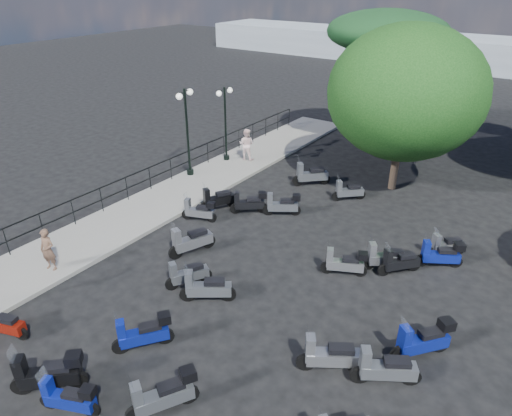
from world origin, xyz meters
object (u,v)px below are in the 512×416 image
Objects in this scene: scooter_8 at (187,274)px; scooter_26 at (440,255)px; scooter_5 at (282,205)px; scooter_9 at (206,288)px; scooter_14 at (385,258)px; scooter_21 at (399,262)px; woman at (48,250)px; scooter_3 at (199,211)px; lamp_post_1 at (187,127)px; scooter_25 at (423,341)px; lamp_post_2 at (225,119)px; scooter_1 at (49,374)px; scooter_16 at (348,191)px; scooter_22 at (446,246)px; scooter_0 at (1,323)px; scooter_20 at (330,356)px; scooter_4 at (218,200)px; scooter_13 at (143,334)px; scooter_10 at (249,203)px; pine_2 at (387,32)px; scooter_2 at (191,241)px; broadleaf_tree at (406,93)px; scooter_12 at (69,398)px; scooter_19 at (385,369)px; scooter_7 at (163,395)px; scooter_11 at (311,175)px; pedestrian_far at (246,144)px.

scooter_26 is (6.44, 5.88, 0.05)m from scooter_8.
scooter_9 reaches higher than scooter_5.
scooter_14 is 1.09× the size of scooter_21.
woman is 5.69m from scooter_9.
scooter_14 is (7.55, 1.09, 0.01)m from scooter_3.
lamp_post_1 is 14.48m from scooter_25.
lamp_post_2 is 2.66× the size of scooter_1.
scooter_8 is 1.15× the size of scooter_16.
scooter_3 is at bearing 60.97° from scooter_22.
lamp_post_2 is at bearing 30.11° from scooter_14.
scooter_0 is 0.97× the size of scooter_20.
scooter_13 is (3.62, -7.54, 0.04)m from scooter_4.
scooter_10 is 12.34m from pine_2.
scooter_26 is (7.67, 4.37, -0.03)m from scooter_2.
scooter_13 is (6.77, -12.11, -1.87)m from lamp_post_2.
scooter_14 is 2.54m from scooter_22.
woman is at bearing 70.25° from scooter_2.
broadleaf_tree is at bearing -27.81° from scooter_21.
lamp_post_1 is 12.65m from scooter_22.
scooter_3 is at bearing -0.21° from scooter_12.
scooter_19 is at bearing -124.76° from scooter_9.
scooter_7 is at bearing 109.26° from scooter_20.
scooter_19 is at bearing -70.60° from broadleaf_tree.
scooter_11 is at bearing -93.73° from pine_2.
scooter_1 is (2.85, -0.34, 0.12)m from scooter_0.
scooter_22 is at bearing -29.60° from scooter_19.
scooter_22 is (1.50, 2.05, -0.04)m from scooter_14.
broadleaf_tree is at bearing 14.72° from lamp_post_1.
scooter_9 is at bearing 162.73° from scooter_2.
scooter_3 is 9.27m from scooter_7.
scooter_12 is 17.03m from broadleaf_tree.
scooter_22 reaches higher than scooter_3.
scooter_5 is 0.88× the size of scooter_7.
scooter_5 is 8.67m from scooter_25.
pedestrian_far is 1.31× the size of scooter_21.
scooter_20 reaches higher than scooter_9.
scooter_14 is (6.15, 3.13, -0.05)m from scooter_2.
scooter_11 is at bearing -1.62° from scooter_20.
pine_2 is (2.50, 20.79, 5.99)m from scooter_0.
pine_2 is at bearing -14.48° from scooter_20.
woman is 0.99× the size of scooter_4.
broadleaf_tree is at bearing -62.34° from scooter_5.
lamp_post_1 is 2.75× the size of scooter_19.
scooter_1 is 1.02× the size of scooter_8.
scooter_25 is (7.07, 6.40, -0.01)m from scooter_1.
lamp_post_2 is at bearing -130.05° from pine_2.
lamp_post_1 is 13.48m from scooter_1.
scooter_14 is at bearing 95.64° from scooter_22.
scooter_4 is 7.59m from scooter_14.
scooter_25 is at bearing -50.53° from scooter_19.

